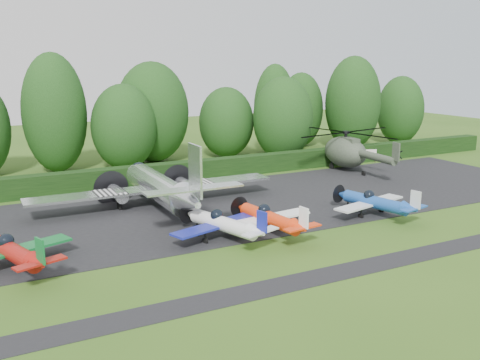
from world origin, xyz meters
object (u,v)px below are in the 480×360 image
light_plane_orange (269,218)px  sign_board (365,154)px  transport_plane (160,187)px  light_plane_red (12,251)px  light_plane_blue (375,202)px  helicopter (346,149)px  light_plane_white (223,223)px

light_plane_orange → sign_board: 30.12m
transport_plane → light_plane_orange: bearing=-64.0°
transport_plane → light_plane_red: size_ratio=2.64×
light_plane_blue → helicopter: bearing=71.6°
sign_board → light_plane_white: bearing=-164.3°
light_plane_red → light_plane_blue: bearing=16.5°
light_plane_blue → helicopter: size_ratio=0.48×
light_plane_orange → light_plane_red: bearing=-176.5°
light_plane_orange → sign_board: (24.10, 18.06, -0.11)m
light_plane_orange → helicopter: (19.22, 15.73, 1.17)m
light_plane_blue → helicopter: (9.49, 15.73, 1.20)m
sign_board → light_plane_red: bearing=-174.6°
light_plane_red → helicopter: size_ratio=0.50×
light_plane_red → light_plane_orange: bearing=15.1°
light_plane_white → helicopter: (22.70, 15.37, 1.18)m
light_plane_red → light_plane_orange: (16.90, -1.14, -0.03)m
light_plane_white → light_plane_blue: light_plane_white is taller
transport_plane → light_plane_orange: size_ratio=2.70×
transport_plane → light_plane_white: transport_plane is taller
transport_plane → sign_board: transport_plane is taller
light_plane_red → sign_board: 44.36m
transport_plane → light_plane_white: 9.46m
light_plane_white → helicopter: bearing=51.7°
transport_plane → light_plane_blue: (14.49, -9.71, -0.73)m
transport_plane → light_plane_white: bearing=-82.3°
light_plane_red → light_plane_white: (13.42, -0.78, -0.03)m
light_plane_red → light_plane_blue: (26.64, -1.14, -0.06)m
light_plane_white → transport_plane: bearing=115.3°
transport_plane → light_plane_red: (-12.15, -8.57, -0.67)m
light_plane_red → transport_plane: bearing=54.1°
helicopter → sign_board: bearing=21.0°
light_plane_white → helicopter: size_ratio=0.49×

